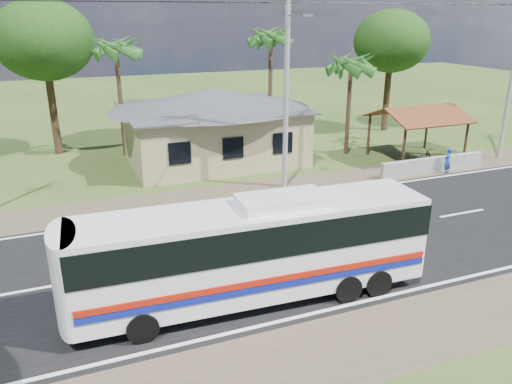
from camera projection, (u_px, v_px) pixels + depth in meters
The scene contains 14 objects.
ground at pixel (284, 245), 19.81m from camera, with size 120.00×120.00×0.00m, color #2B4A1A.
road at pixel (284, 245), 19.80m from camera, with size 120.00×16.00×0.03m.
house at pixel (211, 118), 30.63m from camera, with size 12.40×10.00×5.00m.
waiting_shed at pixel (419, 115), 30.83m from camera, with size 5.20×4.48×3.35m.
concrete_barrier at pixel (433, 165), 28.71m from camera, with size 7.00×0.30×0.90m, color #9E9E99.
utility_poles at pixel (281, 76), 24.45m from camera, with size 32.80×2.22×11.00m.
palm_near at pixel (351, 64), 30.79m from camera, with size 2.80×2.80×6.70m.
palm_mid at pixel (271, 38), 33.02m from camera, with size 2.80×2.80×8.20m.
palm_far at pixel (116, 48), 30.15m from camera, with size 2.80×2.80×7.70m.
tree_behind_house at pixel (44, 40), 30.36m from camera, with size 6.00×6.00×9.61m.
tree_behind_shed at pixel (391, 42), 37.09m from camera, with size 5.60×5.60×9.02m.
coach_bus at pixel (255, 244), 15.43m from camera, with size 11.18×2.85×3.44m.
motorcycle at pixel (423, 157), 30.27m from camera, with size 0.62×1.78×0.94m, color black.
person at pixel (448, 161), 28.42m from camera, with size 0.55×0.36×1.51m, color #1C449C.
Camera 1 is at (-7.64, -16.24, 8.70)m, focal length 35.00 mm.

